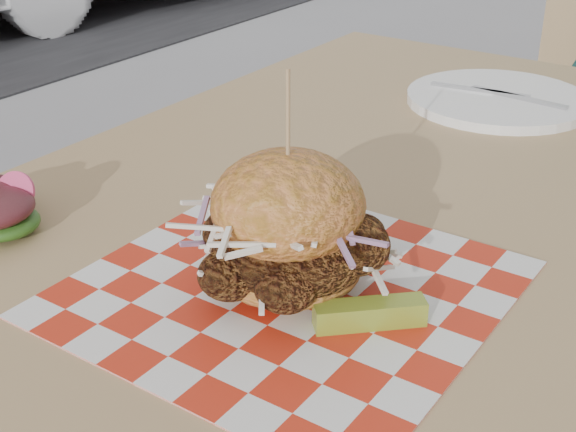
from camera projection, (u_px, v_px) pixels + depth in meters
The scene contains 5 objects.
patio_table at pixel (387, 238), 0.99m from camera, with size 0.80×1.20×0.75m.
paper_liner at pixel (288, 288), 0.73m from camera, with size 0.36×0.36×0.00m, color red.
sandwich at pixel (288, 232), 0.71m from camera, with size 0.18×0.18×0.20m.
pickle_spear at pixel (370, 314), 0.67m from camera, with size 0.10×0.02×0.02m, color olive.
place_setting at pixel (498, 99), 1.20m from camera, with size 0.27×0.27×0.02m.
Camera 1 is at (0.48, -0.88, 1.14)m, focal length 50.00 mm.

